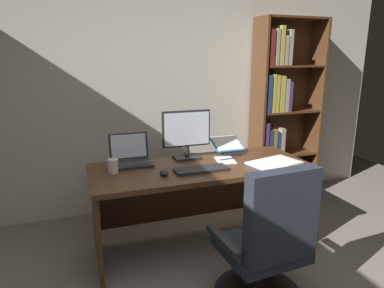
# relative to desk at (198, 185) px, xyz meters

# --- Properties ---
(wall_back) EXTENTS (5.29, 0.12, 2.51)m
(wall_back) POSITION_rel_desk_xyz_m (-0.07, 0.97, 0.71)
(wall_back) COLOR beige
(wall_back) RESTS_ON ground
(desk) EXTENTS (1.79, 0.72, 0.75)m
(desk) POSITION_rel_desk_xyz_m (0.00, 0.00, 0.00)
(desk) COLOR #4C2D19
(desk) RESTS_ON ground
(bookshelf) EXTENTS (0.77, 0.32, 2.03)m
(bookshelf) POSITION_rel_desk_xyz_m (1.25, 0.73, 0.48)
(bookshelf) COLOR #4C2D19
(bookshelf) RESTS_ON ground
(office_chair) EXTENTS (0.64, 0.60, 0.99)m
(office_chair) POSITION_rel_desk_xyz_m (0.15, -0.91, -0.13)
(office_chair) COLOR #232326
(office_chair) RESTS_ON ground
(monitor) EXTENTS (0.43, 0.16, 0.42)m
(monitor) POSITION_rel_desk_xyz_m (-0.05, 0.15, 0.41)
(monitor) COLOR #232326
(monitor) RESTS_ON desk
(laptop) EXTENTS (0.33, 0.28, 0.24)m
(laptop) POSITION_rel_desk_xyz_m (-0.54, 0.16, 0.25)
(laptop) COLOR #232326
(laptop) RESTS_ON desk
(keyboard) EXTENTS (0.42, 0.15, 0.02)m
(keyboard) POSITION_rel_desk_xyz_m (-0.05, -0.21, 0.21)
(keyboard) COLOR #232326
(keyboard) RESTS_ON desk
(computer_mouse) EXTENTS (0.06, 0.10, 0.04)m
(computer_mouse) POSITION_rel_desk_xyz_m (-0.35, -0.21, 0.22)
(computer_mouse) COLOR #232326
(computer_mouse) RESTS_ON desk
(reading_stand_with_book) EXTENTS (0.27, 0.29, 0.13)m
(reading_stand_with_book) POSITION_rel_desk_xyz_m (0.38, 0.22, 0.27)
(reading_stand_with_book) COLOR #232326
(reading_stand_with_book) RESTS_ON desk
(open_binder) EXTENTS (0.48, 0.38, 0.02)m
(open_binder) POSITION_rel_desk_xyz_m (0.58, -0.26, 0.21)
(open_binder) COLOR navy
(open_binder) RESTS_ON desk
(notepad) EXTENTS (0.18, 0.23, 0.01)m
(notepad) POSITION_rel_desk_xyz_m (0.24, -0.02, 0.21)
(notepad) COLOR white
(notepad) RESTS_ON desk
(pen) EXTENTS (0.14, 0.02, 0.01)m
(pen) POSITION_rel_desk_xyz_m (0.26, -0.02, 0.22)
(pen) COLOR navy
(pen) RESTS_ON notepad
(coffee_mug) EXTENTS (0.08, 0.08, 0.11)m
(coffee_mug) POSITION_rel_desk_xyz_m (-0.70, -0.02, 0.26)
(coffee_mug) COLOR silver
(coffee_mug) RESTS_ON desk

